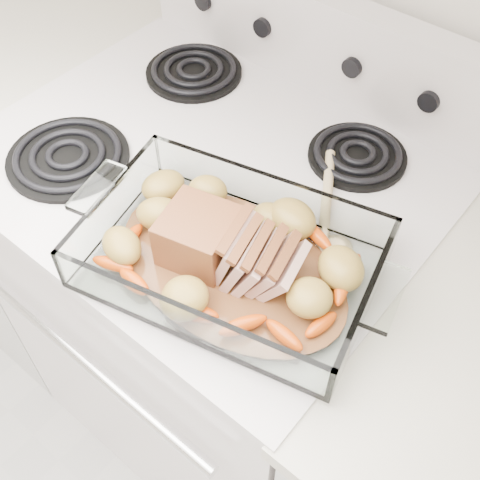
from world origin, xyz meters
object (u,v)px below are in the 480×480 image
Objects in this scene: counter_left at (39,179)px; pork_roast at (220,242)px; baking_dish at (231,261)px; electric_range at (220,304)px.

pork_roast is at bearing -11.34° from counter_left.
counter_left is 4.58× the size of pork_roast.
counter_left is 2.31× the size of baking_dish.
counter_left is at bearing -179.90° from electric_range.
electric_range is at bearing 0.10° from counter_left.
pork_roast reaches higher than counter_left.
electric_range is at bearing 123.76° from baking_dish.
pork_roast is (0.83, -0.17, 0.52)m from counter_left.
electric_range is at bearing 132.72° from pork_roast.
pork_roast is (-0.02, 0.00, 0.03)m from baking_dish.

